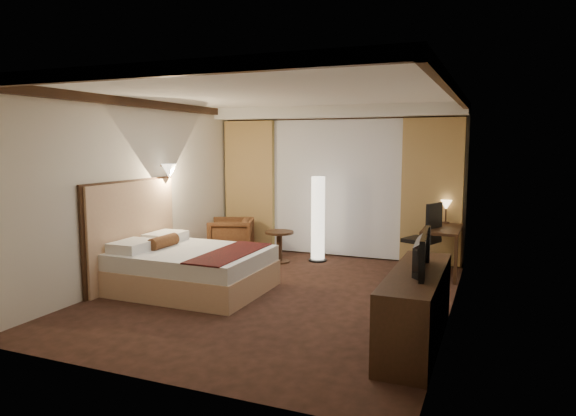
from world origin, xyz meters
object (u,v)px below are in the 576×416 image
at_px(floor_lamp, 318,219).
at_px(television, 415,244).
at_px(desk, 442,251).
at_px(armchair, 231,236).
at_px(bed, 193,270).
at_px(office_chair, 421,238).
at_px(side_table, 279,247).
at_px(dresser, 416,308).

xyz_separation_m(floor_lamp, television, (2.13, -3.17, 0.30)).
bearing_deg(desk, television, -89.62).
bearing_deg(armchair, bed, -6.59).
bearing_deg(desk, armchair, -177.26).
xyz_separation_m(bed, desk, (3.14, 2.26, 0.08)).
bearing_deg(office_chair, side_table, -153.56).
xyz_separation_m(office_chair, television, (0.34, -3.00, 0.48)).
bearing_deg(bed, desk, 35.81).
relative_size(side_table, floor_lamp, 0.37).
xyz_separation_m(armchair, television, (3.69, -2.88, 0.66)).
bearing_deg(floor_lamp, office_chair, -5.41).
bearing_deg(floor_lamp, desk, -3.24).
distance_m(office_chair, television, 3.06).
bearing_deg(armchair, dresser, 31.45).
height_order(side_table, floor_lamp, floor_lamp).
xyz_separation_m(office_chair, dresser, (0.37, -3.00, -0.19)).
bearing_deg(armchair, side_table, 65.73).
bearing_deg(floor_lamp, dresser, -55.80).
relative_size(armchair, desk, 0.66).
xyz_separation_m(desk, dresser, (0.05, -3.05, 0.01)).
distance_m(armchair, television, 4.72).
relative_size(armchair, dresser, 0.40).
height_order(armchair, dresser, armchair).
xyz_separation_m(bed, side_table, (0.45, 2.03, -0.02)).
relative_size(side_table, television, 0.56).
bearing_deg(side_table, office_chair, 4.47).
distance_m(floor_lamp, desk, 2.14).
bearing_deg(floor_lamp, side_table, -148.59).
height_order(floor_lamp, desk, floor_lamp).
xyz_separation_m(floor_lamp, office_chair, (1.79, -0.17, -0.18)).
height_order(desk, office_chair, office_chair).
relative_size(bed, television, 2.05).
height_order(floor_lamp, office_chair, floor_lamp).
distance_m(side_table, floor_lamp, 0.83).
bearing_deg(armchair, television, 31.23).
height_order(bed, armchair, armchair).
height_order(side_table, desk, desk).
height_order(bed, television, television).
relative_size(floor_lamp, dresser, 0.76).
height_order(side_table, television, television).
bearing_deg(office_chair, desk, 30.91).
distance_m(floor_lamp, office_chair, 1.80).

